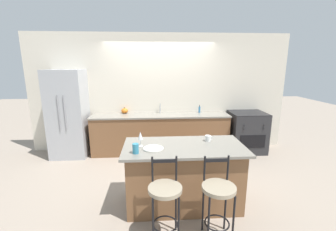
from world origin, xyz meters
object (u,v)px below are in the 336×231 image
at_px(wine_glass, 140,136).
at_px(coffee_mug, 208,138).
at_px(bar_stool_near, 165,197).
at_px(tumbler_cup, 136,149).
at_px(dinner_plate, 153,148).
at_px(pumpkin_decoration, 125,111).
at_px(bar_stool_far, 218,196).
at_px(oven_range, 247,132).
at_px(soap_bottle, 199,109).
at_px(refrigerator, 68,114).

xyz_separation_m(wine_glass, coffee_mug, (0.98, 0.14, -0.10)).
xyz_separation_m(bar_stool_near, tumbler_cup, (-0.35, 0.44, 0.42)).
height_order(dinner_plate, pumpkin_decoration, pumpkin_decoration).
xyz_separation_m(bar_stool_far, tumbler_cup, (-0.96, 0.46, 0.42)).
height_order(dinner_plate, coffee_mug, coffee_mug).
bearing_deg(coffee_mug, tumbler_cup, -159.02).
distance_m(bar_stool_near, dinner_plate, 0.70).
relative_size(dinner_plate, wine_glass, 1.34).
height_order(oven_range, bar_stool_far, bar_stool_far).
bearing_deg(soap_bottle, bar_stool_near, -108.74).
xyz_separation_m(refrigerator, dinner_plate, (1.84, -2.08, -0.04)).
height_order(oven_range, soap_bottle, soap_bottle).
distance_m(refrigerator, soap_bottle, 2.94).
distance_m(dinner_plate, tumbler_cup, 0.27).
relative_size(refrigerator, bar_stool_far, 1.94).
bearing_deg(wine_glass, oven_range, 39.44).
bearing_deg(dinner_plate, coffee_mug, 17.72).
height_order(refrigerator, dinner_plate, refrigerator).
bearing_deg(soap_bottle, bar_stool_far, -97.18).
bearing_deg(dinner_plate, tumbler_cup, -148.46).
bearing_deg(dinner_plate, oven_range, 43.33).
bearing_deg(wine_glass, tumbler_cup, -100.86).
bearing_deg(refrigerator, pumpkin_decoration, 11.70).
relative_size(oven_range, dinner_plate, 3.34).
xyz_separation_m(refrigerator, bar_stool_far, (2.57, -2.68, -0.40)).
bearing_deg(bar_stool_near, dinner_plate, 102.21).
distance_m(refrigerator, pumpkin_decoration, 1.21).
height_order(bar_stool_near, wine_glass, wine_glass).
height_order(refrigerator, oven_range, refrigerator).
xyz_separation_m(oven_range, tumbler_cup, (-2.41, -2.20, 0.50)).
height_order(refrigerator, tumbler_cup, refrigerator).
distance_m(bar_stool_near, bar_stool_far, 0.61).
xyz_separation_m(refrigerator, soap_bottle, (2.94, 0.20, 0.02)).
height_order(refrigerator, coffee_mug, refrigerator).
relative_size(dinner_plate, tumbler_cup, 2.15).
relative_size(oven_range, pumpkin_decoration, 6.11).
bearing_deg(dinner_plate, wine_glass, 145.62).
bearing_deg(bar_stool_near, bar_stool_far, -2.02).
bearing_deg(soap_bottle, dinner_plate, -115.69).
relative_size(wine_glass, coffee_mug, 1.85).
bearing_deg(bar_stool_near, oven_range, 52.05).
distance_m(bar_stool_far, coffee_mug, 0.95).
distance_m(pumpkin_decoration, soap_bottle, 1.75).
distance_m(tumbler_cup, soap_bottle, 2.75).
distance_m(dinner_plate, coffee_mug, 0.85).
bearing_deg(bar_stool_near, refrigerator, 126.55).
bearing_deg(dinner_plate, refrigerator, 131.60).
bearing_deg(wine_glass, bar_stool_far, -38.50).
bearing_deg(pumpkin_decoration, bar_stool_far, -64.59).
distance_m(bar_stool_near, tumbler_cup, 0.70).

